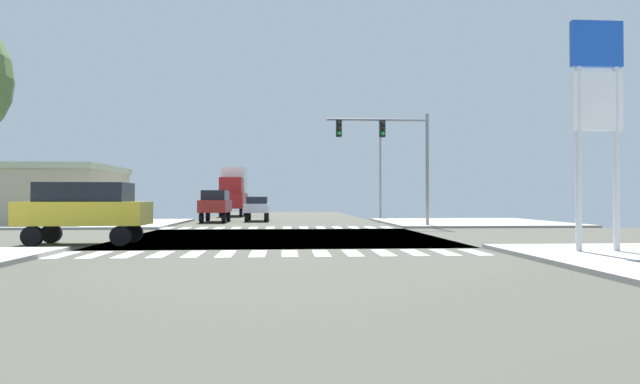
{
  "coord_description": "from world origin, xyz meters",
  "views": [
    {
      "loc": [
        0.07,
        -23.81,
        1.73
      ],
      "look_at": [
        2.37,
        9.54,
        2.16
      ],
      "focal_mm": 29.25,
      "sensor_mm": 36.0,
      "label": 1
    }
  ],
  "objects_px": {
    "sedan_nearside_1": "(257,207)",
    "suv_crossing_1": "(85,208)",
    "suv_middle_4": "(216,203)",
    "bank_building": "(0,195)",
    "traffic_signal_mast": "(389,143)",
    "street_lamp": "(378,160)",
    "box_truck_trailing_1": "(234,190)",
    "gas_station_sign": "(597,95)"
  },
  "relations": [
    {
      "from": "gas_station_sign",
      "to": "suv_crossing_1",
      "type": "xyz_separation_m",
      "value": [
        -17.07,
        5.07,
        -3.51
      ]
    },
    {
      "from": "suv_crossing_1",
      "to": "box_truck_trailing_1",
      "type": "height_order",
      "value": "box_truck_trailing_1"
    },
    {
      "from": "suv_crossing_1",
      "to": "suv_middle_4",
      "type": "bearing_deg",
      "value": -7.52
    },
    {
      "from": "gas_station_sign",
      "to": "suv_crossing_1",
      "type": "distance_m",
      "value": 18.15
    },
    {
      "from": "box_truck_trailing_1",
      "to": "traffic_signal_mast",
      "type": "bearing_deg",
      "value": 117.93
    },
    {
      "from": "suv_crossing_1",
      "to": "suv_middle_4",
      "type": "relative_size",
      "value": 1.0
    },
    {
      "from": "traffic_signal_mast",
      "to": "suv_middle_4",
      "type": "distance_m",
      "value": 14.34
    },
    {
      "from": "suv_crossing_1",
      "to": "gas_station_sign",
      "type": "bearing_deg",
      "value": -106.52
    },
    {
      "from": "street_lamp",
      "to": "sedan_nearside_1",
      "type": "xyz_separation_m",
      "value": [
        -9.78,
        -2.05,
        -3.83
      ]
    },
    {
      "from": "suv_middle_4",
      "to": "box_truck_trailing_1",
      "type": "bearing_deg",
      "value": -90.0
    },
    {
      "from": "traffic_signal_mast",
      "to": "gas_station_sign",
      "type": "bearing_deg",
      "value": -78.78
    },
    {
      "from": "bank_building",
      "to": "sedan_nearside_1",
      "type": "distance_m",
      "value": 17.76
    },
    {
      "from": "gas_station_sign",
      "to": "bank_building",
      "type": "relative_size",
      "value": 0.43
    },
    {
      "from": "bank_building",
      "to": "street_lamp",
      "type": "bearing_deg",
      "value": 10.91
    },
    {
      "from": "traffic_signal_mast",
      "to": "gas_station_sign",
      "type": "distance_m",
      "value": 16.26
    },
    {
      "from": "sedan_nearside_1",
      "to": "suv_middle_4",
      "type": "distance_m",
      "value": 3.37
    },
    {
      "from": "traffic_signal_mast",
      "to": "street_lamp",
      "type": "bearing_deg",
      "value": 83.31
    },
    {
      "from": "sedan_nearside_1",
      "to": "bank_building",
      "type": "bearing_deg",
      "value": 10.38
    },
    {
      "from": "sedan_nearside_1",
      "to": "suv_middle_4",
      "type": "bearing_deg",
      "value": 26.7
    },
    {
      "from": "traffic_signal_mast",
      "to": "suv_middle_4",
      "type": "xyz_separation_m",
      "value": [
        -11.45,
        7.81,
        -3.7
      ]
    },
    {
      "from": "traffic_signal_mast",
      "to": "suv_crossing_1",
      "type": "bearing_deg",
      "value": -141.97
    },
    {
      "from": "sedan_nearside_1",
      "to": "suv_crossing_1",
      "type": "relative_size",
      "value": 0.93
    },
    {
      "from": "traffic_signal_mast",
      "to": "box_truck_trailing_1",
      "type": "relative_size",
      "value": 0.96
    },
    {
      "from": "sedan_nearside_1",
      "to": "suv_crossing_1",
      "type": "height_order",
      "value": "suv_crossing_1"
    },
    {
      "from": "street_lamp",
      "to": "box_truck_trailing_1",
      "type": "relative_size",
      "value": 1.15
    },
    {
      "from": "box_truck_trailing_1",
      "to": "suv_middle_4",
      "type": "distance_m",
      "value": 13.84
    },
    {
      "from": "gas_station_sign",
      "to": "suv_middle_4",
      "type": "distance_m",
      "value": 28.1
    },
    {
      "from": "bank_building",
      "to": "gas_station_sign",
      "type": "bearing_deg",
      "value": -37.21
    },
    {
      "from": "gas_station_sign",
      "to": "suv_middle_4",
      "type": "height_order",
      "value": "gas_station_sign"
    },
    {
      "from": "gas_station_sign",
      "to": "bank_building",
      "type": "height_order",
      "value": "gas_station_sign"
    },
    {
      "from": "street_lamp",
      "to": "sedan_nearside_1",
      "type": "height_order",
      "value": "street_lamp"
    },
    {
      "from": "traffic_signal_mast",
      "to": "sedan_nearside_1",
      "type": "height_order",
      "value": "traffic_signal_mast"
    },
    {
      "from": "suv_middle_4",
      "to": "bank_building",
      "type": "bearing_deg",
      "value": 6.67
    },
    {
      "from": "street_lamp",
      "to": "sedan_nearside_1",
      "type": "bearing_deg",
      "value": -168.16
    },
    {
      "from": "traffic_signal_mast",
      "to": "suv_crossing_1",
      "type": "distance_m",
      "value": 18.05
    },
    {
      "from": "traffic_signal_mast",
      "to": "sedan_nearside_1",
      "type": "xyz_separation_m",
      "value": [
        -8.45,
        9.31,
        -3.98
      ]
    },
    {
      "from": "street_lamp",
      "to": "suv_crossing_1",
      "type": "distance_m",
      "value": 27.2
    },
    {
      "from": "bank_building",
      "to": "suv_crossing_1",
      "type": "distance_m",
      "value": 20.8
    },
    {
      "from": "traffic_signal_mast",
      "to": "suv_middle_4",
      "type": "relative_size",
      "value": 1.51
    },
    {
      "from": "street_lamp",
      "to": "traffic_signal_mast",
      "type": "bearing_deg",
      "value": -96.69
    },
    {
      "from": "sedan_nearside_1",
      "to": "traffic_signal_mast",
      "type": "bearing_deg",
      "value": 132.2
    },
    {
      "from": "traffic_signal_mast",
      "to": "gas_station_sign",
      "type": "xyz_separation_m",
      "value": [
        3.16,
        -15.95,
        -0.19
      ]
    }
  ]
}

